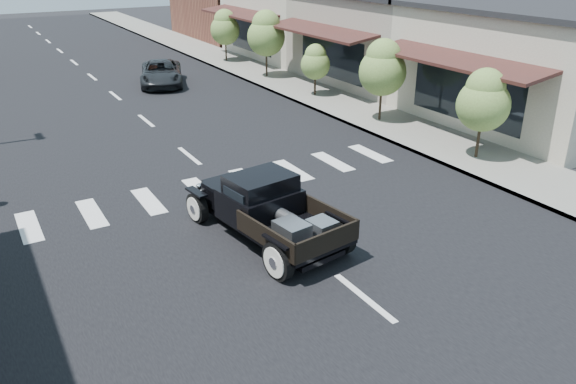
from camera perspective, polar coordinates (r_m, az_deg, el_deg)
ground at (r=14.12m, az=0.33°, el=-4.80°), size 120.00×120.00×0.00m
road at (r=27.29m, az=-16.08°, el=8.48°), size 14.00×80.00×0.02m
road_markings at (r=22.65m, az=-12.71°, el=5.79°), size 12.00×60.00×0.06m
sidewalk_right at (r=30.39m, az=-0.26°, el=11.01°), size 3.00×80.00×0.15m
storefront_near at (r=26.27m, az=25.36°, el=11.63°), size 10.00×9.00×4.50m
storefront_mid at (r=32.18m, az=12.06°, el=15.16°), size 10.00×9.00×4.50m
storefront_far at (r=39.28m, az=2.98°, el=17.08°), size 10.00×9.00×4.50m
small_tree_a at (r=19.80m, az=19.07°, el=7.36°), size 1.74×1.74×2.91m
small_tree_b at (r=23.38m, az=9.51°, el=11.01°), size 1.90×1.90×3.17m
small_tree_c at (r=27.37m, az=2.78°, el=12.22°), size 1.40×1.40×2.33m
small_tree_d at (r=31.45m, az=-2.23°, el=14.72°), size 2.04×2.04×3.40m
small_tree_e at (r=36.25m, az=-6.39°, el=15.46°), size 1.80×1.80×3.00m
hotrod_pickup at (r=13.79m, az=-2.21°, el=-1.63°), size 2.93×5.12×1.68m
second_car at (r=30.82m, az=-12.74°, el=11.67°), size 3.40×4.92×1.25m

